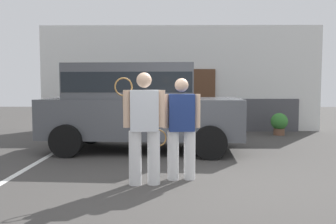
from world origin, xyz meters
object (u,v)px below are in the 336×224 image
at_px(parked_suv, 139,103).
at_px(potted_plant_by_porch, 279,123).
at_px(tennis_player_man, 144,126).
at_px(tennis_player_woman, 181,128).

height_order(parked_suv, potted_plant_by_porch, parked_suv).
bearing_deg(tennis_player_man, potted_plant_by_porch, -129.98).
xyz_separation_m(parked_suv, tennis_player_man, (0.35, -2.96, -0.22)).
bearing_deg(parked_suv, tennis_player_woman, -67.03).
distance_m(parked_suv, tennis_player_man, 2.99).
distance_m(parked_suv, potted_plant_by_porch, 4.99).
bearing_deg(tennis_player_woman, potted_plant_by_porch, -125.58).
bearing_deg(parked_suv, tennis_player_man, -79.73).
bearing_deg(parked_suv, potted_plant_by_porch, 35.90).
bearing_deg(tennis_player_man, tennis_player_woman, -158.58).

